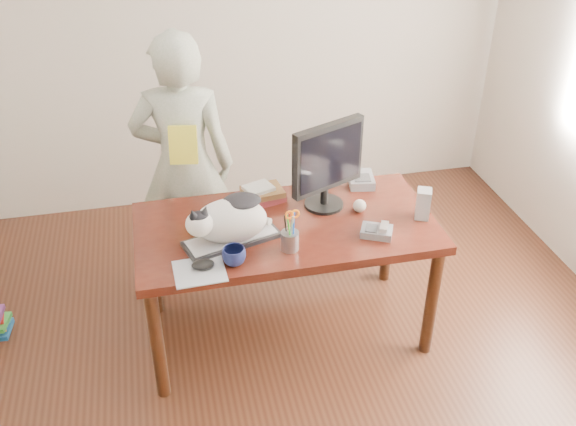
% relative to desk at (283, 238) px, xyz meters
% --- Properties ---
extents(room, '(4.50, 4.50, 4.50)m').
position_rel_desk_xyz_m(room, '(0.00, -0.68, 0.75)').
color(room, black).
rests_on(room, ground).
extents(desk, '(1.60, 0.80, 0.75)m').
position_rel_desk_xyz_m(desk, '(0.00, 0.00, 0.00)').
color(desk, black).
rests_on(desk, ground).
extents(keyboard, '(0.52, 0.32, 0.03)m').
position_rel_desk_xyz_m(keyboard, '(-0.31, -0.18, 0.16)').
color(keyboard, black).
rests_on(keyboard, desk).
extents(cat, '(0.47, 0.33, 0.27)m').
position_rel_desk_xyz_m(cat, '(-0.32, -0.18, 0.29)').
color(cat, silver).
rests_on(cat, keyboard).
extents(monitor, '(0.43, 0.29, 0.50)m').
position_rel_desk_xyz_m(monitor, '(0.26, 0.04, 0.43)').
color(monitor, black).
rests_on(monitor, desk).
extents(pen_cup, '(0.10, 0.10, 0.23)m').
position_rel_desk_xyz_m(pen_cup, '(-0.03, -0.31, 0.21)').
color(pen_cup, gray).
rests_on(pen_cup, desk).
extents(mousepad, '(0.25, 0.23, 0.01)m').
position_rel_desk_xyz_m(mousepad, '(-0.49, -0.40, 0.15)').
color(mousepad, '#A2A7AD').
rests_on(mousepad, desk).
extents(mouse, '(0.11, 0.08, 0.04)m').
position_rel_desk_xyz_m(mouse, '(-0.47, -0.38, 0.17)').
color(mouse, black).
rests_on(mouse, mousepad).
extents(coffee_mug, '(0.16, 0.16, 0.09)m').
position_rel_desk_xyz_m(coffee_mug, '(-0.32, -0.37, 0.19)').
color(coffee_mug, '#0D1234').
rests_on(coffee_mug, desk).
extents(phone, '(0.19, 0.17, 0.07)m').
position_rel_desk_xyz_m(phone, '(0.44, -0.28, 0.17)').
color(phone, slate).
rests_on(phone, desk).
extents(speaker, '(0.10, 0.11, 0.17)m').
position_rel_desk_xyz_m(speaker, '(0.74, -0.17, 0.23)').
color(speaker, '#959598').
rests_on(speaker, desk).
extents(baseball, '(0.07, 0.07, 0.07)m').
position_rel_desk_xyz_m(baseball, '(0.42, -0.04, 0.18)').
color(baseball, silver).
rests_on(baseball, desk).
extents(book_stack, '(0.28, 0.24, 0.09)m').
position_rel_desk_xyz_m(book_stack, '(-0.08, 0.19, 0.19)').
color(book_stack, '#481316').
rests_on(book_stack, desk).
extents(calculator, '(0.17, 0.21, 0.06)m').
position_rel_desk_xyz_m(calculator, '(0.53, 0.25, 0.18)').
color(calculator, slate).
rests_on(calculator, desk).
extents(person, '(0.66, 0.49, 1.65)m').
position_rel_desk_xyz_m(person, '(-0.48, 0.55, 0.22)').
color(person, beige).
rests_on(person, ground).
extents(held_book, '(0.17, 0.12, 0.22)m').
position_rel_desk_xyz_m(held_book, '(-0.48, 0.38, 0.45)').
color(held_book, yellow).
rests_on(held_book, person).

